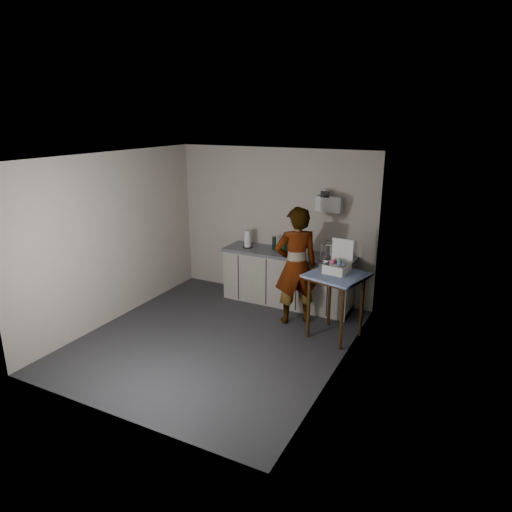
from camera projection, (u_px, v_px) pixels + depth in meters
The scene contains 15 objects.
ground at pixel (216, 339), 6.61m from camera, with size 4.00×4.00×0.00m, color #27262B.
wall_back at pixel (274, 224), 7.92m from camera, with size 3.60×0.02×2.60m, color #B8AEA1.
wall_right at pixel (340, 273), 5.45m from camera, with size 0.02×4.00×2.60m, color #B8AEA1.
wall_left at pixel (114, 238), 7.00m from camera, with size 0.02×4.00×2.60m, color #B8AEA1.
ceiling at pixel (210, 157), 5.84m from camera, with size 3.60×4.00×0.01m, color silver.
kitchen_counter at pixel (288, 280), 7.76m from camera, with size 2.24×0.62×0.91m.
wall_shelf at pixel (329, 204), 7.30m from camera, with size 0.42×0.18×0.37m.
side_table at pixel (337, 282), 6.45m from camera, with size 0.92×0.92×0.97m.
standing_man at pixel (296, 266), 6.92m from camera, with size 0.67×0.44×1.83m, color #B2A593.
soap_bottle at pixel (285, 244), 7.56m from camera, with size 0.11×0.12×0.30m, color black.
soda_can at pixel (289, 248), 7.65m from camera, with size 0.07×0.07×0.14m, color red.
dark_bottle at pixel (274, 243), 7.75m from camera, with size 0.07×0.07×0.23m, color black.
paper_towel at pixel (248, 240), 7.87m from camera, with size 0.17×0.17×0.30m.
dish_rack at pixel (333, 256), 7.22m from camera, with size 0.40×0.30×0.28m.
bakery_box at pixel (337, 265), 6.47m from camera, with size 0.36×0.37×0.45m.
Camera 1 is at (3.22, -5.05, 3.11)m, focal length 32.00 mm.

